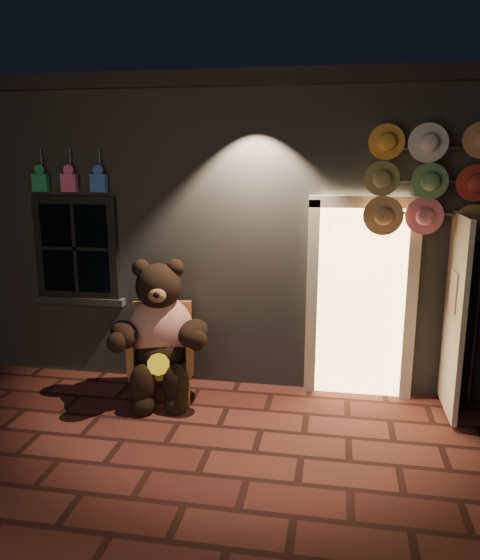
# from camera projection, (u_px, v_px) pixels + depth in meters

# --- Properties ---
(ground) EXTENTS (60.00, 60.00, 0.00)m
(ground) POSITION_uv_depth(u_px,v_px,m) (209.00, 448.00, 4.96)
(ground) COLOR brown
(ground) RESTS_ON ground
(shop_building) EXTENTS (7.30, 5.95, 3.51)m
(shop_building) POSITION_uv_depth(u_px,v_px,m) (267.00, 213.00, 8.40)
(shop_building) COLOR slate
(shop_building) RESTS_ON ground
(wicker_armchair) EXTENTS (0.81, 0.76, 1.00)m
(wicker_armchair) POSITION_uv_depth(u_px,v_px,m) (162.00, 350.00, 6.02)
(wicker_armchair) COLOR #AD7443
(wicker_armchair) RESTS_ON ground
(teddy_bear) EXTENTS (1.12, 0.99, 1.58)m
(teddy_bear) POSITION_uv_depth(u_px,v_px,m) (160.00, 334.00, 5.85)
(teddy_bear) COLOR red
(teddy_bear) RESTS_ON ground
(hat_rack) EXTENTS (1.64, 0.22, 2.90)m
(hat_rack) POSITION_uv_depth(u_px,v_px,m) (446.00, 181.00, 5.30)
(hat_rack) COLOR #59595E
(hat_rack) RESTS_ON ground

